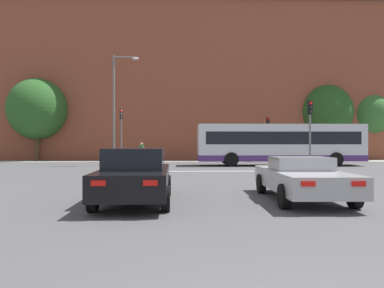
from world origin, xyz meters
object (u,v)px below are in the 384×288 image
at_px(car_saloon_left, 135,175).
at_px(traffic_light_far_right, 268,132).
at_px(street_lamp_junction, 118,99).
at_px(traffic_light_far_left, 121,127).
at_px(pedestrian_waiting, 142,150).
at_px(car_roadster_right, 302,178).
at_px(traffic_light_near_right, 310,124).
at_px(bus_crossing_lead, 279,144).

distance_m(car_saloon_left, traffic_light_far_right, 24.43).
xyz_separation_m(traffic_light_far_right, street_lamp_junction, (-12.43, -5.42, 2.23)).
height_order(traffic_light_far_left, pedestrian_waiting, traffic_light_far_left).
bearing_deg(traffic_light_far_right, street_lamp_junction, -156.44).
bearing_deg(traffic_light_far_left, car_roadster_right, -68.05).
relative_size(car_saloon_left, traffic_light_far_left, 1.03).
bearing_deg(traffic_light_near_right, traffic_light_far_left, 140.31).
relative_size(car_saloon_left, bus_crossing_lead, 0.39).
height_order(car_roadster_right, street_lamp_junction, street_lamp_junction).
height_order(traffic_light_far_right, street_lamp_junction, street_lamp_junction).
relative_size(car_roadster_right, traffic_light_far_left, 1.05).
bearing_deg(traffic_light_far_left, traffic_light_near_right, -39.69).
height_order(car_roadster_right, traffic_light_far_left, traffic_light_far_left).
bearing_deg(bus_crossing_lead, traffic_light_far_left, 66.43).
bearing_deg(car_roadster_right, traffic_light_near_right, 70.57).
bearing_deg(traffic_light_far_right, car_roadster_right, -100.53).
height_order(traffic_light_far_left, street_lamp_junction, street_lamp_junction).
distance_m(traffic_light_far_left, street_lamp_junction, 5.46).
bearing_deg(street_lamp_junction, pedestrian_waiting, 78.16).
distance_m(car_roadster_right, street_lamp_junction, 19.25).
bearing_deg(traffic_light_far_right, pedestrian_waiting, 179.38).
xyz_separation_m(car_saloon_left, car_roadster_right, (4.83, 0.37, -0.12)).
bearing_deg(street_lamp_junction, bus_crossing_lead, -1.63).
distance_m(bus_crossing_lead, street_lamp_junction, 12.39).
distance_m(bus_crossing_lead, traffic_light_far_left, 13.72).
relative_size(car_saloon_left, street_lamp_junction, 0.58).
bearing_deg(car_roadster_right, car_saloon_left, -174.84).
distance_m(traffic_light_far_right, pedestrian_waiting, 11.39).
relative_size(street_lamp_junction, pedestrian_waiting, 4.80).
xyz_separation_m(car_saloon_left, street_lamp_junction, (-3.46, 17.22, 4.11)).
height_order(traffic_light_far_left, traffic_light_near_right, traffic_light_far_left).
bearing_deg(car_saloon_left, traffic_light_far_right, 67.05).
bearing_deg(traffic_light_far_right, traffic_light_far_left, -178.66).
height_order(bus_crossing_lead, street_lamp_junction, street_lamp_junction).
bearing_deg(bus_crossing_lead, street_lamp_junction, 88.37).
bearing_deg(bus_crossing_lead, car_saloon_left, 153.30).
bearing_deg(pedestrian_waiting, traffic_light_far_left, -151.13).
distance_m(car_roadster_right, bus_crossing_lead, 16.94).
xyz_separation_m(bus_crossing_lead, pedestrian_waiting, (-10.79, 5.88, -0.62)).
relative_size(traffic_light_far_right, street_lamp_junction, 0.48).
distance_m(car_roadster_right, pedestrian_waiting, 23.51).
distance_m(bus_crossing_lead, pedestrian_waiting, 12.30).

